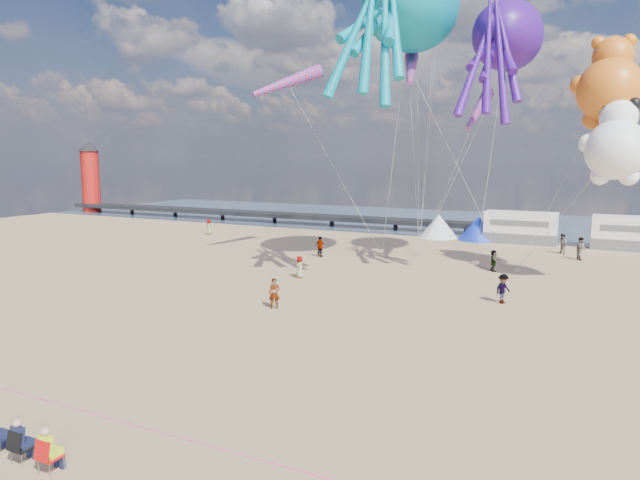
# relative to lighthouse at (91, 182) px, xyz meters

# --- Properties ---
(ground) EXTENTS (120.00, 120.00, 0.00)m
(ground) POSITION_rel_lighthouse_xyz_m (56.00, -44.00, -4.50)
(ground) COLOR tan
(ground) RESTS_ON ground
(water) EXTENTS (120.00, 120.00, 0.00)m
(water) POSITION_rel_lighthouse_xyz_m (56.00, 11.00, -4.48)
(water) COLOR #324860
(water) RESTS_ON ground
(pier) EXTENTS (60.00, 3.00, 0.50)m
(pier) POSITION_rel_lighthouse_xyz_m (28.00, 0.00, -3.50)
(pier) COLOR black
(pier) RESTS_ON ground
(lighthouse) EXTENTS (2.60, 2.60, 9.00)m
(lighthouse) POSITION_rel_lighthouse_xyz_m (0.00, 0.00, 0.00)
(lighthouse) COLOR #A5140F
(lighthouse) RESTS_ON ground
(motorhome_0) EXTENTS (6.60, 2.50, 3.00)m
(motorhome_0) POSITION_rel_lighthouse_xyz_m (62.00, -4.00, -3.00)
(motorhome_0) COLOR silver
(motorhome_0) RESTS_ON ground
(motorhome_1) EXTENTS (6.60, 2.50, 3.00)m
(motorhome_1) POSITION_rel_lighthouse_xyz_m (71.50, -4.00, -3.00)
(motorhome_1) COLOR silver
(motorhome_1) RESTS_ON ground
(tent_white) EXTENTS (4.00, 4.00, 2.40)m
(tent_white) POSITION_rel_lighthouse_xyz_m (54.00, -4.00, -3.30)
(tent_white) COLOR white
(tent_white) RESTS_ON ground
(tent_blue) EXTENTS (4.00, 4.00, 2.40)m
(tent_blue) POSITION_rel_lighthouse_xyz_m (58.00, -4.00, -3.30)
(tent_blue) COLOR #1933CC
(tent_blue) RESTS_ON ground
(rope_line) EXTENTS (34.00, 0.03, 0.03)m
(rope_line) POSITION_rel_lighthouse_xyz_m (56.00, -49.00, -4.48)
(rope_line) COLOR #F2338C
(rope_line) RESTS_ON ground
(standing_person) EXTENTS (0.74, 0.65, 1.69)m
(standing_person) POSITION_rel_lighthouse_xyz_m (53.13, -35.21, -3.65)
(standing_person) COLOR tan
(standing_person) RESTS_ON ground
(beachgoer_0) EXTENTS (0.50, 0.66, 1.64)m
(beachgoer_0) POSITION_rel_lighthouse_xyz_m (31.45, -12.60, -3.68)
(beachgoer_0) COLOR #7F6659
(beachgoer_0) RESTS_ON ground
(beachgoer_1) EXTENTS (0.94, 1.08, 1.85)m
(beachgoer_1) POSITION_rel_lighthouse_xyz_m (67.59, -11.41, -3.57)
(beachgoer_1) COLOR #7F6659
(beachgoer_1) RESTS_ON ground
(beachgoer_2) EXTENTS (0.97, 1.04, 1.70)m
(beachgoer_2) POSITION_rel_lighthouse_xyz_m (64.20, -28.46, -3.65)
(beachgoer_2) COLOR #7F6659
(beachgoer_2) RESTS_ON ground
(beachgoer_3) EXTENTS (1.22, 0.86, 1.71)m
(beachgoer_3) POSITION_rel_lighthouse_xyz_m (48.15, -19.52, -3.65)
(beachgoer_3) COLOR #7F6659
(beachgoer_3) RESTS_ON ground
(beachgoer_4) EXTENTS (0.76, 0.99, 1.57)m
(beachgoer_4) POSITION_rel_lighthouse_xyz_m (62.11, -19.25, -3.72)
(beachgoer_4) COLOR #7F6659
(beachgoer_4) RESTS_ON ground
(beachgoer_6) EXTENTS (0.52, 0.64, 1.51)m
(beachgoer_6) POSITION_rel_lighthouse_xyz_m (50.55, -27.56, -3.74)
(beachgoer_6) COLOR #7F6659
(beachgoer_6) RESTS_ON ground
(beachgoer_7) EXTENTS (0.98, 0.97, 1.71)m
(beachgoer_7) POSITION_rel_lighthouse_xyz_m (66.09, -8.96, -3.64)
(beachgoer_7) COLOR #7F6659
(beachgoer_7) RESTS_ON ground
(sandbag_a) EXTENTS (0.50, 0.35, 0.22)m
(sandbag_a) POSITION_rel_lighthouse_xyz_m (52.67, -16.98, -4.39)
(sandbag_a) COLOR gray
(sandbag_a) RESTS_ON ground
(sandbag_b) EXTENTS (0.50, 0.35, 0.22)m
(sandbag_b) POSITION_rel_lighthouse_xyz_m (60.40, -16.85, -4.39)
(sandbag_b) COLOR gray
(sandbag_b) RESTS_ON ground
(sandbag_c) EXTENTS (0.50, 0.35, 0.22)m
(sandbag_c) POSITION_rel_lighthouse_xyz_m (63.69, -18.36, -4.39)
(sandbag_c) COLOR gray
(sandbag_c) RESTS_ON ground
(sandbag_d) EXTENTS (0.50, 0.35, 0.22)m
(sandbag_d) POSITION_rel_lighthouse_xyz_m (62.22, -15.51, -4.39)
(sandbag_d) COLOR gray
(sandbag_d) RESTS_ON ground
(sandbag_e) EXTENTS (0.50, 0.35, 0.22)m
(sandbag_e) POSITION_rel_lighthouse_xyz_m (55.40, -15.40, -4.39)
(sandbag_e) COLOR gray
(sandbag_e) RESTS_ON ground
(kite_octopus_teal) EXTENTS (5.23, 11.40, 12.83)m
(kite_octopus_teal) POSITION_rel_lighthouse_xyz_m (56.61, -22.95, 13.87)
(kite_octopus_teal) COLOR #048599
(kite_octopus_purple) EXTENTS (6.25, 10.56, 11.30)m
(kite_octopus_purple) POSITION_rel_lighthouse_xyz_m (62.20, -18.27, 12.16)
(kite_octopus_purple) COLOR #3C0F7F
(kite_panda) EXTENTS (5.59, 5.44, 6.22)m
(kite_panda) POSITION_rel_lighthouse_xyz_m (69.47, -22.24, 4.19)
(kite_panda) COLOR white
(kite_teddy_orange) EXTENTS (5.72, 5.49, 6.93)m
(kite_teddy_orange) POSITION_rel_lighthouse_xyz_m (68.92, -20.41, 7.88)
(kite_teddy_orange) COLOR orange
(windsock_left) EXTENTS (3.75, 6.43, 6.58)m
(windsock_left) POSITION_rel_lighthouse_xyz_m (46.67, -22.30, 9.40)
(windsock_left) COLOR red
(windsock_mid) EXTENTS (2.68, 6.12, 6.08)m
(windsock_mid) POSITION_rel_lighthouse_xyz_m (56.56, -22.56, 9.70)
(windsock_mid) COLOR red
(windsock_right) EXTENTS (1.22, 5.76, 5.72)m
(windsock_right) POSITION_rel_lighthouse_xyz_m (60.77, -20.16, 7.00)
(windsock_right) COLOR red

